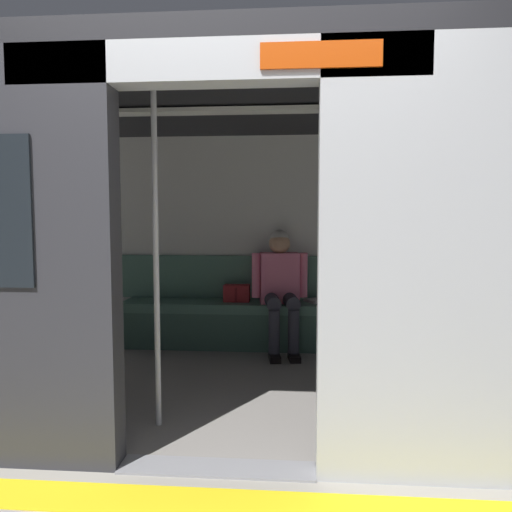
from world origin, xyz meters
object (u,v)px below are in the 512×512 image
(grab_pole_door, at_px, (156,257))
(person_seated, at_px, (280,282))
(train_car, at_px, (233,190))
(bench_seat, at_px, (254,313))
(handbag, at_px, (237,293))
(book, at_px, (315,301))

(grab_pole_door, bearing_deg, person_seated, -111.71)
(train_car, xyz_separation_m, grab_pole_door, (0.38, 0.76, -0.45))
(train_car, distance_m, bench_seat, 1.59)
(bench_seat, xyz_separation_m, handbag, (0.18, -0.07, 0.19))
(train_car, height_order, person_seated, train_car)
(bench_seat, bearing_deg, handbag, -20.66)
(train_car, height_order, bench_seat, train_car)
(person_seated, height_order, handbag, person_seated)
(train_car, bearing_deg, grab_pole_door, 63.51)
(train_car, bearing_deg, book, -120.44)
(bench_seat, bearing_deg, book, -172.32)
(person_seated, height_order, book, person_seated)
(handbag, height_order, grab_pole_door, grab_pole_door)
(handbag, bearing_deg, book, -178.99)
(bench_seat, relative_size, book, 12.15)
(train_car, xyz_separation_m, bench_seat, (-0.07, -1.08, -1.16))
(person_seated, bearing_deg, handbag, -15.13)
(book, relative_size, grab_pole_door, 0.10)
(bench_seat, xyz_separation_m, grab_pole_door, (0.45, 1.84, 0.71))
(person_seated, distance_m, grab_pole_door, 1.97)
(train_car, height_order, grab_pole_door, train_car)
(person_seated, distance_m, handbag, 0.48)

